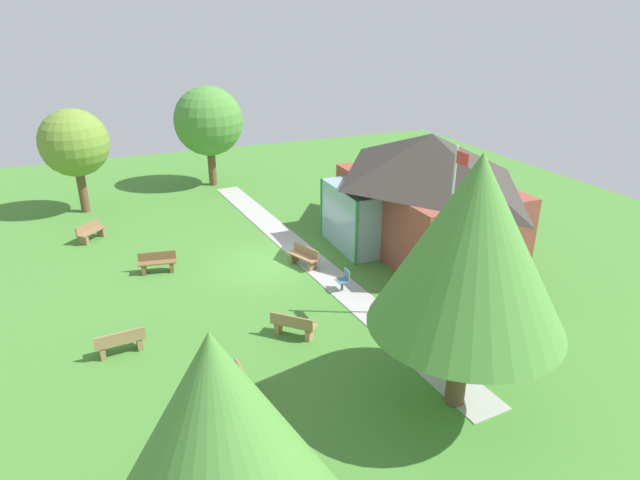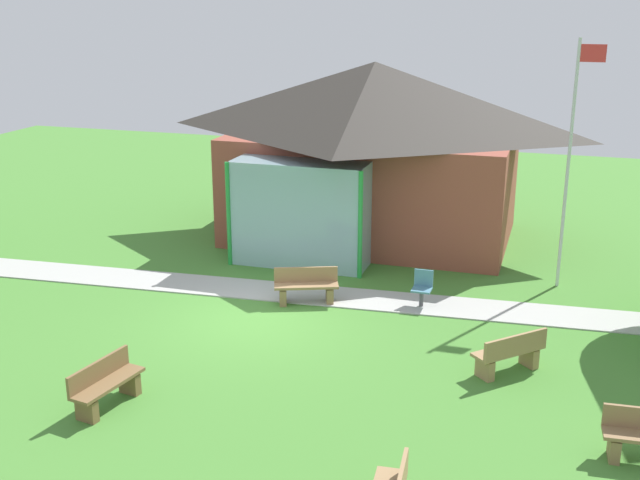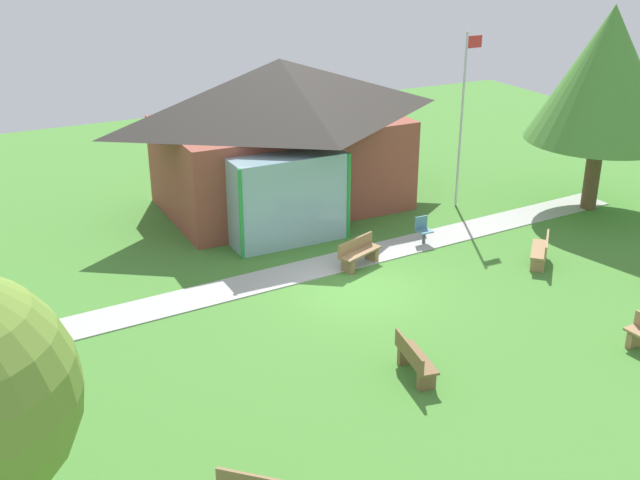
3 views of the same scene
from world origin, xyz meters
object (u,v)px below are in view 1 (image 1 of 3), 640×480
pavilion (424,189)px  tree_east_hedge (473,244)px  flagpole (450,228)px  tree_lawn_corner (74,143)px  bench_lawn_far_right (240,387)px  tree_west_hedge (208,121)px  bench_front_center (157,263)px  patio_chair_lawn_spare (344,281)px  bench_front_right (120,343)px  bench_rear_near_path (304,257)px  bench_mid_right (293,326)px  tree_far_east (219,444)px  bench_front_left (91,232)px

pavilion → tree_east_hedge: tree_east_hedge is taller
flagpole → tree_lawn_corner: bearing=-145.9°
bench_lawn_far_right → tree_west_hedge: tree_west_hedge is taller
bench_lawn_far_right → bench_front_center: bearing=2.3°
patio_chair_lawn_spare → pavilion: bearing=-62.9°
bench_lawn_far_right → tree_east_hedge: tree_east_hedge is taller
bench_front_right → bench_lawn_far_right: (3.54, 2.83, 0.00)m
pavilion → bench_rear_near_path: pavilion is taller
bench_mid_right → tree_far_east: tree_far_east is taller
bench_front_left → bench_front_right: size_ratio=0.91×
pavilion → tree_lawn_corner: size_ratio=1.65×
tree_lawn_corner → bench_front_left: bearing=2.2°
bench_front_center → patio_chair_lawn_spare: 7.72m
flagpole → bench_front_center: 11.81m
bench_front_left → bench_lawn_far_right: size_ratio=0.91×
bench_front_left → tree_east_hedge: (16.15, 8.70, 4.28)m
tree_far_east → bench_front_center: bearing=177.5°
bench_lawn_far_right → bench_front_right: bearing=34.8°
flagpole → bench_front_left: (-12.19, -11.04, -2.91)m
bench_mid_right → patio_chair_lawn_spare: bearing=81.8°
bench_rear_near_path → tree_far_east: bearing=132.5°
bench_front_left → bench_mid_right: 12.78m
bench_rear_near_path → tree_west_hedge: bearing=-17.3°
bench_front_left → tree_west_hedge: bearing=175.9°
bench_front_left → bench_lawn_far_right: (13.73, 3.37, 0.00)m
bench_lawn_far_right → tree_far_east: 6.70m
bench_front_center → tree_far_east: size_ratio=0.27×
bench_front_left → bench_front_center: same height
pavilion → flagpole: (5.56, -2.71, 0.62)m
pavilion → bench_front_right: (3.56, -13.21, -2.29)m
bench_front_left → bench_rear_near_path: (6.53, 8.09, 0.00)m
flagpole → tree_far_east: 11.68m
tree_lawn_corner → bench_rear_near_path: bearing=37.1°
bench_lawn_far_right → tree_lawn_corner: 18.76m
bench_mid_right → tree_west_hedge: bearing=129.7°
bench_front_right → tree_east_hedge: tree_east_hedge is taller
patio_chair_lawn_spare → tree_lawn_corner: tree_lawn_corner is taller
tree_west_hedge → tree_east_hedge: 22.81m
tree_east_hedge → bench_rear_near_path: bearing=-176.4°
bench_lawn_far_right → tree_west_hedge: (-20.33, 3.86, 3.50)m
bench_mid_right → bench_front_center: bearing=161.4°
bench_front_left → bench_front_right: same height
bench_front_left → tree_lawn_corner: (-4.39, -0.17, 3.29)m
bench_front_right → bench_rear_near_path: size_ratio=0.98×
bench_front_center → bench_rear_near_path: 5.99m
flagpole → bench_lawn_far_right: flagpole is taller
flagpole → tree_lawn_corner: size_ratio=1.11×
flagpole → bench_front_center: bearing=-130.8°
tree_east_hedge → bench_front_right: bearing=-126.1°
tree_far_east → tree_east_hedge: bearing=114.0°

